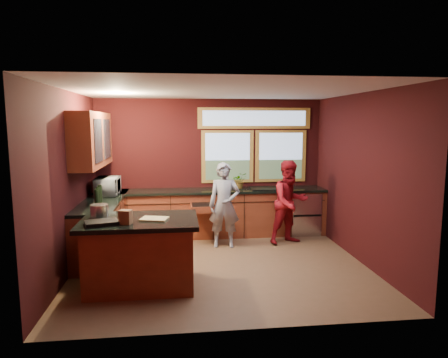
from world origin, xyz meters
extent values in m
plane|color=brown|center=(0.00, 0.00, 0.00)|extent=(4.50, 4.50, 0.00)
cube|color=black|center=(0.00, 2.00, 1.35)|extent=(4.50, 0.02, 2.70)
cube|color=black|center=(0.00, -2.00, 1.35)|extent=(4.50, 0.02, 2.70)
cube|color=black|center=(-2.25, 0.00, 1.35)|extent=(0.02, 4.00, 2.70)
cube|color=black|center=(2.25, 0.00, 1.35)|extent=(0.02, 4.00, 2.70)
cube|color=silver|center=(0.00, 0.00, 2.70)|extent=(4.50, 4.00, 0.02)
cube|color=#7A8DA9|center=(0.35, 1.99, 1.55)|extent=(1.06, 0.02, 1.06)
cube|color=#7A8DA9|center=(1.45, 1.99, 1.55)|extent=(1.06, 0.02, 1.06)
cube|color=olive|center=(0.90, 1.99, 2.32)|extent=(2.30, 0.02, 0.42)
cube|color=#5E2616|center=(-2.07, 0.85, 1.95)|extent=(0.36, 1.80, 0.90)
cube|color=#5E2616|center=(0.00, 1.70, 0.44)|extent=(4.50, 0.60, 0.88)
cube|color=black|center=(0.00, 1.69, 0.91)|extent=(4.50, 0.64, 0.05)
cube|color=#B7B7BC|center=(1.85, 1.68, 0.42)|extent=(0.60, 0.58, 0.85)
cube|color=black|center=(1.10, 1.66, 0.91)|extent=(0.66, 0.46, 0.05)
cube|color=#5E2616|center=(-1.95, 0.85, 0.44)|extent=(0.60, 2.30, 0.88)
cube|color=black|center=(-1.94, 0.85, 0.91)|extent=(0.64, 2.30, 0.05)
cube|color=#5E2616|center=(-1.18, -0.68, 0.44)|extent=(1.40, 0.90, 0.88)
cube|color=black|center=(-1.18, -0.68, 0.92)|extent=(1.55, 1.05, 0.06)
imported|color=slate|center=(0.16, 0.96, 0.76)|extent=(0.60, 0.43, 1.53)
imported|color=maroon|center=(1.39, 1.04, 0.77)|extent=(0.90, 0.80, 1.55)
imported|color=#999999|center=(-1.92, 1.30, 1.09)|extent=(0.40, 0.59, 0.32)
imported|color=#999999|center=(0.56, 1.75, 1.09)|extent=(0.29, 0.25, 0.32)
cylinder|color=white|center=(0.27, 1.70, 1.07)|extent=(0.12, 0.12, 0.28)
cube|color=tan|center=(-0.98, -0.73, 0.95)|extent=(0.40, 0.33, 0.02)
cylinder|color=#BCBBC1|center=(-1.73, -0.53, 1.03)|extent=(0.24, 0.24, 0.18)
cube|color=brown|center=(-1.33, -0.93, 1.03)|extent=(0.18, 0.16, 0.18)
cube|color=black|center=(-1.63, -0.93, 0.97)|extent=(0.47, 0.39, 0.05)
camera|label=1|loc=(-0.65, -6.01, 2.22)|focal=32.00mm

